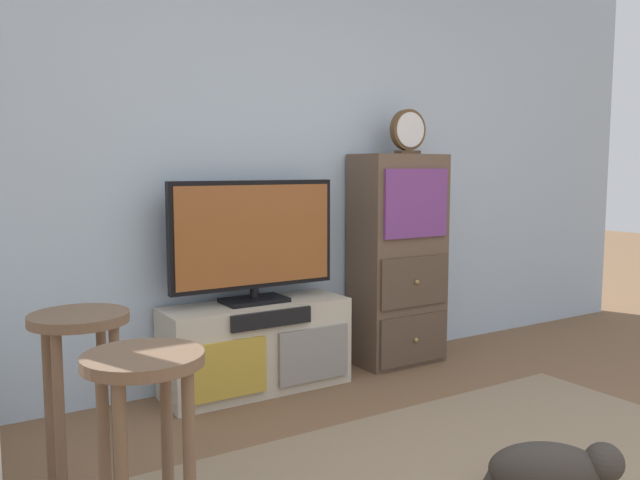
{
  "coord_description": "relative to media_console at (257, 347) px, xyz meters",
  "views": [
    {
      "loc": [
        -1.91,
        -1.05,
        1.27
      ],
      "look_at": [
        -0.07,
        1.88,
        0.88
      ],
      "focal_mm": 36.44,
      "sensor_mm": 36.0,
      "label": 1
    }
  ],
  "objects": [
    {
      "name": "side_cabinet",
      "position": [
        1.03,
        0.01,
        0.42
      ],
      "size": [
        0.58,
        0.38,
        1.35
      ],
      "color": "brown",
      "rests_on": "ground_plane"
    },
    {
      "name": "bar_stool_far",
      "position": [
        -1.15,
        -0.93,
        0.31
      ],
      "size": [
        0.34,
        0.34,
        0.77
      ],
      "color": "brown",
      "rests_on": "ground_plane"
    },
    {
      "name": "bar_stool_near",
      "position": [
        -1.09,
        -1.48,
        0.3
      ],
      "size": [
        0.34,
        0.34,
        0.75
      ],
      "color": "brown",
      "rests_on": "ground_plane"
    },
    {
      "name": "media_console",
      "position": [
        0.0,
        0.0,
        0.0
      ],
      "size": [
        1.07,
        0.38,
        0.51
      ],
      "color": "#BCB29E",
      "rests_on": "ground_plane"
    },
    {
      "name": "desk_clock",
      "position": [
        1.08,
        -0.0,
        1.24
      ],
      "size": [
        0.26,
        0.08,
        0.28
      ],
      "color": "#4C3823",
      "rests_on": "side_cabinet"
    },
    {
      "name": "dog",
      "position": [
        0.41,
        -1.71,
        -0.14
      ],
      "size": [
        0.47,
        0.43,
        0.23
      ],
      "color": "#332D28",
      "rests_on": "ground_plane"
    },
    {
      "name": "television",
      "position": [
        -0.0,
        0.02,
        0.62
      ],
      "size": [
        0.99,
        0.22,
        0.69
      ],
      "color": "black",
      "rests_on": "media_console"
    },
    {
      "name": "back_wall",
      "position": [
        0.3,
        0.27,
        1.1
      ],
      "size": [
        6.4,
        0.12,
        2.7
      ],
      "primitive_type": "cube",
      "color": "#A8BCD1",
      "rests_on": "ground_plane"
    }
  ]
}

